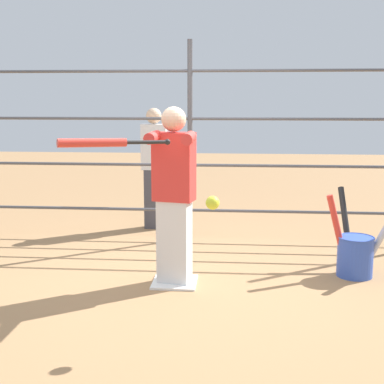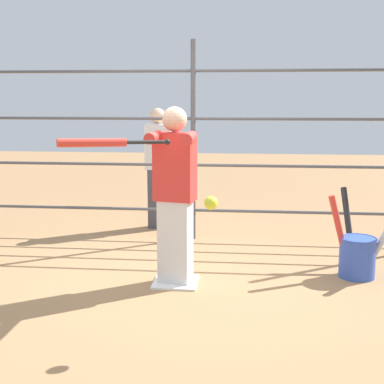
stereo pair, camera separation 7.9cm
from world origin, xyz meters
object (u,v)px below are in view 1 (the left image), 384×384
at_px(baseball_bat_swinging, 102,143).
at_px(softball_in_flight, 213,203).
at_px(bat_bucket, 355,252).
at_px(batter, 174,190).
at_px(bystander_behind_fence, 154,166).

distance_m(baseball_bat_swinging, softball_in_flight, 0.99).
xyz_separation_m(softball_in_flight, bat_bucket, (-1.30, -1.41, -0.72)).
xyz_separation_m(baseball_bat_swinging, softball_in_flight, (-0.85, 0.34, -0.38)).
distance_m(batter, baseball_bat_swinging, 0.95).
distance_m(softball_in_flight, bystander_behind_fence, 3.29).
bearing_deg(batter, softball_in_flight, 110.87).
xyz_separation_m(baseball_bat_swinging, bystander_behind_fence, (0.05, -2.82, -0.53)).
relative_size(batter, softball_in_flight, 16.68).
height_order(batter, bystander_behind_fence, batter).
xyz_separation_m(batter, softball_in_flight, (-0.39, 1.02, 0.09)).
distance_m(bat_bucket, bystander_behind_fence, 2.87).
height_order(batter, softball_in_flight, batter).
bearing_deg(bat_bucket, bystander_behind_fence, -38.61).
xyz_separation_m(batter, baseball_bat_swinging, (0.46, 0.69, 0.48)).
distance_m(baseball_bat_swinging, bat_bucket, 2.64).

